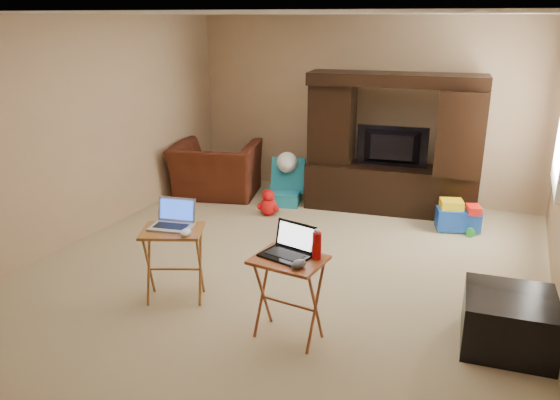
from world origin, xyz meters
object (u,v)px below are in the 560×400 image
at_px(recliner, 216,170).
at_px(mouse_left, 186,232).
at_px(television, 391,148).
at_px(tray_table_left, 174,265).
at_px(ottoman, 508,322).
at_px(laptop_right, 285,242).
at_px(laptop_left, 170,215).
at_px(mouse_right, 299,264).
at_px(plush_toy, 268,202).
at_px(water_bottle, 317,246).
at_px(entertainment_center, 392,144).
at_px(tray_table_right, 288,299).
at_px(push_toy, 458,216).
at_px(child_rocker, 283,182).

distance_m(recliner, mouse_left, 3.24).
xyz_separation_m(television, mouse_left, (-1.04, -3.23, -0.15)).
xyz_separation_m(tray_table_left, mouse_left, (0.19, -0.07, 0.37)).
bearing_deg(ottoman, laptop_right, -161.59).
distance_m(television, laptop_left, 3.38).
bearing_deg(laptop_right, recliner, 141.18).
bearing_deg(ottoman, mouse_left, -169.87).
xyz_separation_m(television, laptop_left, (-1.26, -3.13, -0.06)).
bearing_deg(mouse_right, plush_toy, 119.06).
xyz_separation_m(laptop_right, water_bottle, (0.24, 0.06, -0.01)).
bearing_deg(tray_table_left, recliner, 89.92).
height_order(entertainment_center, laptop_left, entertainment_center).
relative_size(tray_table_right, mouse_left, 5.03).
bearing_deg(tray_table_right, water_bottle, 27.85).
xyz_separation_m(television, water_bottle, (0.16, -3.25, -0.06)).
relative_size(push_toy, tray_table_left, 0.75).
height_order(child_rocker, tray_table_left, tray_table_left).
xyz_separation_m(push_toy, ottoman, (0.64, -2.39, 0.02)).
relative_size(plush_toy, mouse_right, 2.48).
xyz_separation_m(entertainment_center, child_rocker, (-1.41, -0.32, -0.59)).
height_order(plush_toy, mouse_left, mouse_left).
bearing_deg(mouse_right, mouse_left, 168.80).
bearing_deg(plush_toy, mouse_left, -81.85).
bearing_deg(ottoman, recliner, 148.72).
distance_m(push_toy, mouse_left, 3.52).
bearing_deg(plush_toy, mouse_right, -60.94).
height_order(plush_toy, push_toy, push_toy).
distance_m(recliner, laptop_left, 3.07).
relative_size(recliner, mouse_left, 8.42).
distance_m(push_toy, tray_table_left, 3.54).
distance_m(tray_table_right, mouse_left, 1.07).
bearing_deg(laptop_right, laptop_left, -175.84).
xyz_separation_m(tray_table_left, laptop_left, (-0.03, 0.03, 0.46)).
relative_size(child_rocker, laptop_left, 1.73).
height_order(television, ottoman, television).
xyz_separation_m(television, ottoman, (1.58, -2.76, -0.65)).
bearing_deg(recliner, laptop_left, 98.46).
relative_size(television, recliner, 0.78).
bearing_deg(laptop_left, tray_table_right, -19.56).
xyz_separation_m(recliner, water_bottle, (2.59, -2.93, 0.43)).
relative_size(laptop_left, water_bottle, 1.67).
height_order(television, tray_table_right, television).
relative_size(recliner, tray_table_right, 1.68).
relative_size(ottoman, mouse_right, 4.77).
bearing_deg(push_toy, water_bottle, -122.10).
relative_size(tray_table_right, water_bottle, 3.25).
distance_m(television, recliner, 2.50).
bearing_deg(recliner, ottoman, 134.57).
xyz_separation_m(tray_table_left, tray_table_right, (1.19, -0.17, 0.01)).
bearing_deg(child_rocker, mouse_left, -96.49).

